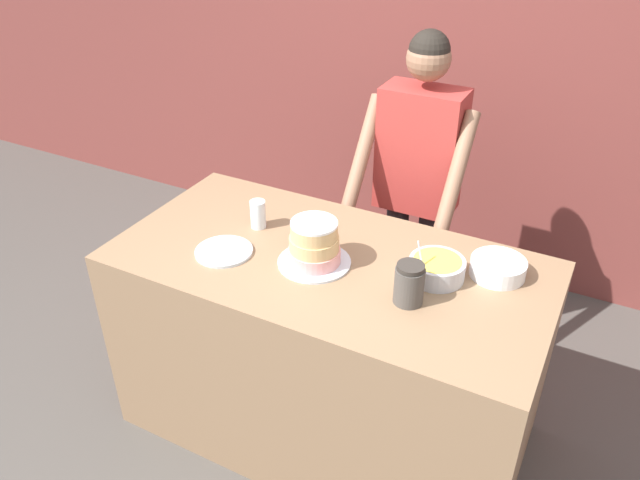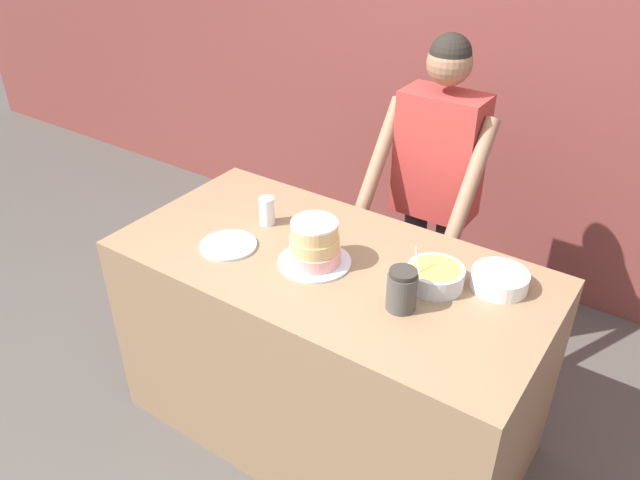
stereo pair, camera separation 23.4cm
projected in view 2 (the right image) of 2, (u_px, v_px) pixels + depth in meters
wall_back at (496, 63)px, 3.35m from camera, size 10.00×0.05×2.60m
counter at (329, 349)px, 2.67m from camera, size 1.71×0.86×0.92m
person_baker at (436, 174)px, 2.91m from camera, size 0.52×0.45×1.63m
cake at (314, 245)px, 2.37m from camera, size 0.28×0.28×0.18m
frosting_bowl_yellow at (435, 276)px, 2.26m from camera, size 0.21×0.21×0.17m
frosting_bowl_pink at (500, 279)px, 2.25m from camera, size 0.21×0.21×0.07m
drinking_glass at (267, 211)px, 2.63m from camera, size 0.07×0.07×0.12m
ceramic_plate at (228, 245)px, 2.50m from camera, size 0.23×0.23×0.01m
stoneware_jar at (402, 290)px, 2.13m from camera, size 0.11×0.11×0.16m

